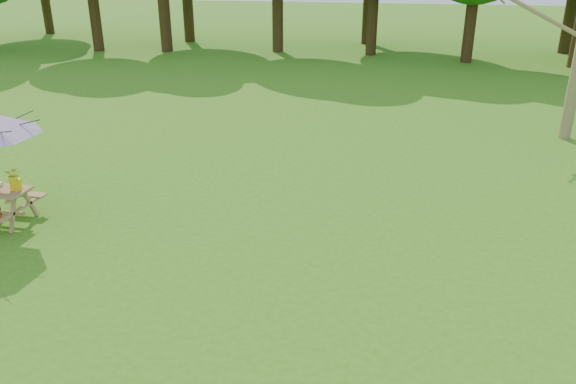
# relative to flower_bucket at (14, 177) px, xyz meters

# --- Properties ---
(ground) EXTENTS (120.00, 120.00, 0.00)m
(ground) POSITION_rel_flower_bucket_xyz_m (4.49, -1.87, -0.91)
(ground) COLOR #3B7015
(ground) RESTS_ON ground
(flower_bucket) EXTENTS (0.33, 0.31, 0.45)m
(flower_bucket) POSITION_rel_flower_bucket_xyz_m (0.00, 0.00, 0.00)
(flower_bucket) COLOR yellow
(flower_bucket) RESTS_ON picnic_table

